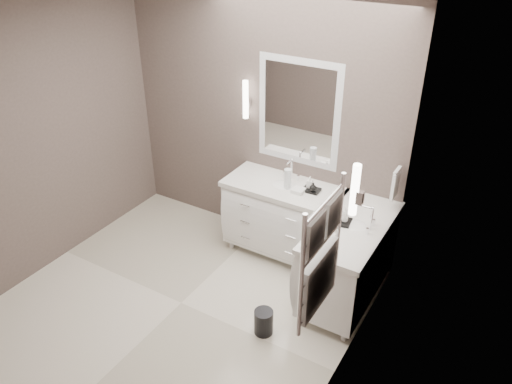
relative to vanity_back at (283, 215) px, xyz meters
The scene contains 21 objects.
floor 1.39m from the vanity_back, 110.17° to the right, with size 3.20×3.00×0.01m, color silver.
ceiling 2.57m from the vanity_back, 110.17° to the right, with size 3.20×3.00×0.01m, color white.
wall_back 1.01m from the vanity_back, 148.11° to the left, with size 3.20×0.01×2.70m, color #574A46.
wall_front 2.90m from the vanity_back, 99.36° to the right, with size 3.20×0.01×2.70m, color #574A46.
wall_left 2.54m from the vanity_back, 149.20° to the right, with size 0.01×3.00×2.70m, color #574A46.
wall_right 1.89m from the vanity_back, 46.69° to the right, with size 0.01×3.00×2.70m, color #574A46.
vanity_back is the anchor object (origin of this frame).
vanity_right 0.93m from the vanity_back, 20.38° to the right, with size 0.59×1.24×0.97m.
mirror_back 1.10m from the vanity_back, 90.00° to the left, with size 0.90×0.02×1.10m.
mirror_right 1.62m from the vanity_back, 20.48° to the right, with size 0.02×0.90×1.10m.
sconce_back 1.27m from the vanity_back, 160.98° to the left, with size 0.06×0.06×0.40m.
sconce_right 1.84m from the vanity_back, 43.07° to the right, with size 0.06×0.06×0.40m.
towel_bar_corner 1.26m from the vanity_back, ahead, with size 0.03×0.22×0.30m.
towel_ladder 2.16m from the vanity_back, 55.90° to the right, with size 0.06×0.58×0.90m.
waste_bin 1.27m from the vanity_back, 69.64° to the right, with size 0.17×0.17×0.24m, color black.
amenity_tray_back 0.48m from the vanity_back, ahead, with size 0.17×0.13×0.03m, color black.
amenity_tray_right 0.95m from the vanity_back, 23.43° to the right, with size 0.12×0.16×0.02m, color black.
water_bottle 0.48m from the vanity_back, 34.52° to the right, with size 0.07×0.07×0.21m, color silver.
soap_bottle_a 0.52m from the vanity_back, 10.83° to the left, with size 0.05×0.05×0.12m, color white.
soap_bottle_b 0.54m from the vanity_back, ahead, with size 0.07×0.07×0.09m, color black.
soap_bottle_c 0.99m from the vanity_back, 23.43° to the right, with size 0.06×0.06×0.15m, color white.
Camera 1 is at (2.49, -2.76, 3.35)m, focal length 35.00 mm.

